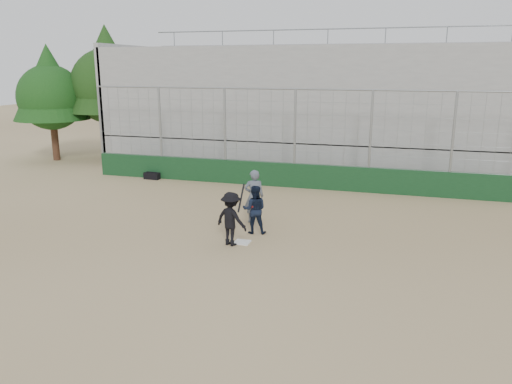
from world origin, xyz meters
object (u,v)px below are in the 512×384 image
(catcher_crouched, at_px, (254,217))
(umpire, at_px, (254,199))
(batter_at_plate, at_px, (231,219))
(equipment_bag, at_px, (152,176))

(catcher_crouched, bearing_deg, umpire, 107.13)
(catcher_crouched, relative_size, umpire, 0.66)
(batter_at_plate, xyz_separation_m, umpire, (0.02, 2.19, 0.01))
(batter_at_plate, bearing_deg, equipment_bag, 131.48)
(batter_at_plate, height_order, catcher_crouched, batter_at_plate)
(batter_at_plate, height_order, umpire, batter_at_plate)
(umpire, distance_m, equipment_bag, 7.80)
(batter_at_plate, xyz_separation_m, catcher_crouched, (0.34, 1.13, -0.26))
(umpire, relative_size, equipment_bag, 2.18)
(umpire, bearing_deg, catcher_crouched, 84.81)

